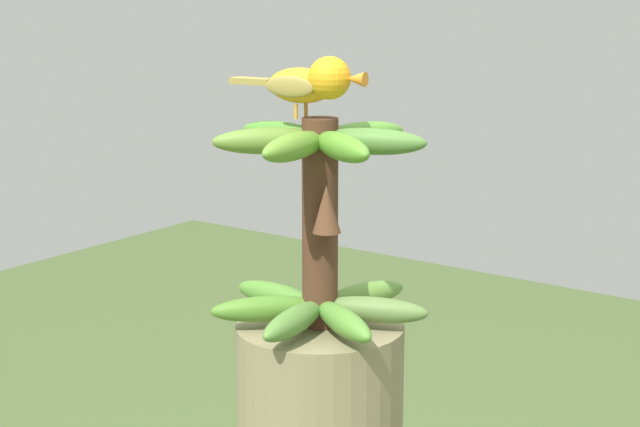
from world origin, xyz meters
The scene contains 2 objects.
banana_bunch centered at (0.00, 0.00, 1.29)m, with size 0.28×0.28×0.27m.
perched_bird centered at (0.00, 0.01, 1.47)m, with size 0.19×0.06×0.08m.
Camera 1 is at (-0.76, 1.04, 1.59)m, focal length 58.54 mm.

